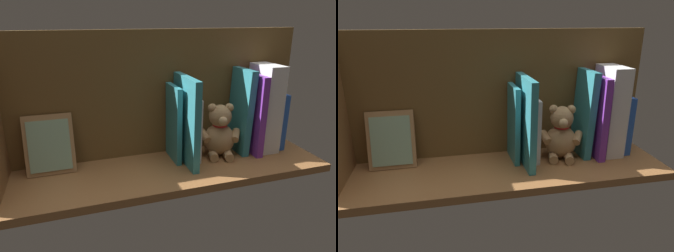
% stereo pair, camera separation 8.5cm
% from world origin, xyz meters
% --- Properties ---
extents(ground_plane, '(0.91, 0.27, 0.02)m').
position_xyz_m(ground_plane, '(0.00, 0.00, -0.01)').
color(ground_plane, brown).
extents(shelf_back_panel, '(0.91, 0.02, 0.37)m').
position_xyz_m(shelf_back_panel, '(0.00, -0.11, 0.19)').
color(shelf_back_panel, brown).
rests_on(shelf_back_panel, ground_plane).
extents(book_0, '(0.02, 0.11, 0.18)m').
position_xyz_m(book_0, '(-0.38, -0.05, 0.09)').
color(book_0, blue).
rests_on(book_0, ground_plane).
extents(dictionary_thick_white, '(0.06, 0.12, 0.27)m').
position_xyz_m(dictionary_thick_white, '(-0.33, -0.04, 0.14)').
color(dictionary_thick_white, white).
rests_on(dictionary_thick_white, ground_plane).
extents(book_1, '(0.02, 0.13, 0.25)m').
position_xyz_m(book_1, '(-0.28, -0.03, 0.12)').
color(book_1, purple).
rests_on(book_1, ground_plane).
extents(book_2, '(0.03, 0.11, 0.26)m').
position_xyz_m(book_2, '(-0.25, -0.04, 0.13)').
color(book_2, teal).
rests_on(book_2, ground_plane).
extents(teddy_bear, '(0.13, 0.12, 0.16)m').
position_xyz_m(teddy_bear, '(-0.17, -0.03, 0.07)').
color(teddy_bear, tan).
rests_on(teddy_bear, ground_plane).
extents(book_3, '(0.02, 0.11, 0.19)m').
position_xyz_m(book_3, '(-0.09, -0.04, 0.09)').
color(book_3, silver).
rests_on(book_3, ground_plane).
extents(book_4, '(0.02, 0.17, 0.25)m').
position_xyz_m(book_4, '(-0.06, -0.02, 0.13)').
color(book_4, teal).
rests_on(book_4, ground_plane).
extents(book_5, '(0.02, 0.11, 0.22)m').
position_xyz_m(book_5, '(-0.03, -0.05, 0.11)').
color(book_5, teal).
rests_on(book_5, ground_plane).
extents(picture_frame_leaning, '(0.13, 0.05, 0.16)m').
position_xyz_m(picture_frame_leaning, '(0.31, -0.07, 0.08)').
color(picture_frame_leaning, '#A87A4C').
rests_on(picture_frame_leaning, ground_plane).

